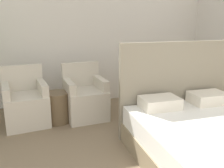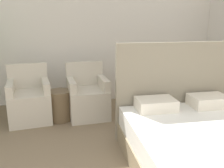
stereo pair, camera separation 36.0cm
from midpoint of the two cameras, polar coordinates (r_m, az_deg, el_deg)
The scene contains 5 objects.
wall_back at distance 4.70m, azimuth -6.67°, elevation 13.18°, with size 10.00×0.06×2.90m.
bed at distance 2.84m, azimuth 25.71°, elevation -13.82°, with size 1.61×2.11×1.28m.
armchair_near_window_left at distance 4.05m, azimuth -15.91°, elevation -4.18°, with size 0.70×0.70×0.87m.
armchair_near_window_right at distance 4.06m, azimuth -3.02°, elevation -3.57°, with size 0.67×0.67×0.87m.
side_table at distance 4.00m, azimuth -9.37°, elevation -4.89°, with size 0.39×0.39×0.48m.
Camera 2 is at (-0.17, -0.65, 1.56)m, focal length 40.00 mm.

